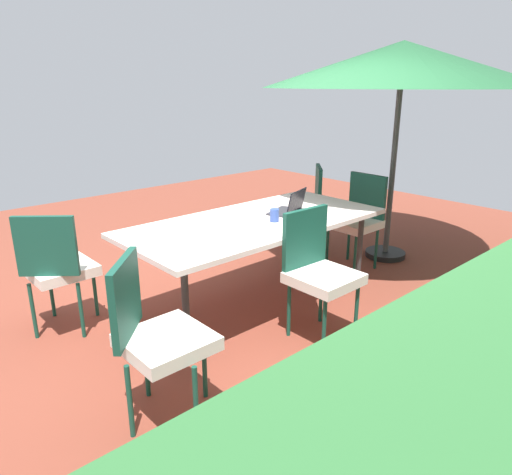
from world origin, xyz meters
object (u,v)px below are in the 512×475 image
Objects in this scene: chair_southeast at (57,265)px; chair_northeast at (155,332)px; chair_west at (357,217)px; chair_southwest at (305,203)px; dining_table at (256,225)px; laptop at (289,208)px; cup at (274,215)px; patio_umbrella at (402,65)px; chair_north at (318,268)px.

chair_southeast is 1.39m from chair_northeast.
chair_southwest is (-0.03, -0.75, 0.00)m from chair_west.
dining_table is at bearing -18.45° from chair_southwest.
chair_northeast is 1.92m from laptop.
cup reaches higher than dining_table.
chair_southwest is at bearing -163.64° from laptop.
patio_umbrella is at bearing 85.66° from chair_west.
patio_umbrella is 7.33× the size of laptop.
chair_north is (0.01, 0.70, -0.18)m from dining_table.
dining_table is 1.39m from chair_west.
patio_umbrella is 2.87× the size of chair_northeast.
chair_southwest is at bearing -19.44° from chair_northeast.
chair_northeast is at bearing 131.37° from chair_southeast.
patio_umbrella reaches higher than laptop.
chair_west is 1.33m from cup.
chair_northeast is at bearing -18.44° from chair_southwest.
chair_southwest reaches higher than dining_table.
cup is (1.30, 0.10, 0.28)m from chair_west.
chair_southeast is 1.00× the size of chair_northeast.
chair_southwest is 1.00× the size of chair_northeast.
chair_northeast is 2.56× the size of laptop.
chair_southwest reaches higher than cup.
chair_west is at bearing -32.74° from chair_northeast.
chair_southeast reaches higher than cup.
chair_west is at bearing 178.36° from dining_table.
laptop is at bearing -161.09° from chair_southeast.
chair_southwest is 1.00× the size of chair_north.
chair_north is (1.91, 0.62, -1.49)m from patio_umbrella.
cup is (-0.08, 0.14, 0.10)m from dining_table.
dining_table is at bearing -19.42° from chair_northeast.
chair_west and chair_north have the same top height.
chair_west is at bearing 42.70° from chair_southwest.
chair_southwest is 3.16m from chair_northeast.
cup is at bearing 0.90° from laptop.
chair_southwest is at bearing -147.28° from cup.
dining_table is 5.90× the size of laptop.
chair_west is 1.54m from chair_north.
chair_west is (-1.38, 0.04, -0.18)m from dining_table.
chair_southwest and chair_north have the same top height.
dining_table is 0.19m from cup.
chair_southeast is at bearing -28.07° from cup.
chair_southeast is at bearing 44.63° from chair_northeast.
patio_umbrella is at bearing 20.08° from chair_north.
chair_west is 2.87m from chair_northeast.
laptop is (-0.36, 0.03, 0.10)m from dining_table.
patio_umbrella is 2.87× the size of chair_southeast.
chair_northeast is 9.11× the size of cup.
cup is at bearing -167.71° from chair_southeast.
chair_west is at bearing -5.06° from patio_umbrella.
chair_southeast is at bearing 138.23° from chair_north.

